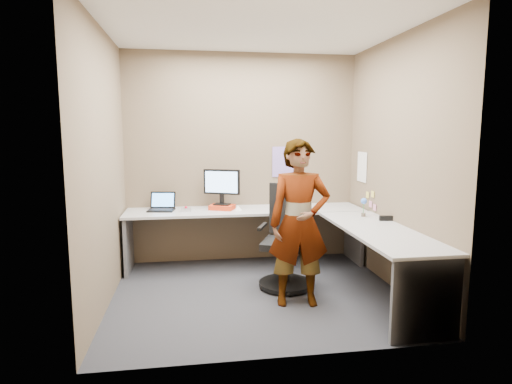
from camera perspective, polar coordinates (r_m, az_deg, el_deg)
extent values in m
plane|color=#292A2F|center=(4.64, 0.22, -13.39)|extent=(3.00, 3.00, 0.00)
plane|color=brown|center=(5.62, -1.85, 4.51)|extent=(3.00, 0.00, 3.00)
plane|color=brown|center=(4.80, 18.25, 3.51)|extent=(0.00, 2.70, 2.70)
plane|color=brown|center=(4.36, -19.67, 3.03)|extent=(0.00, 2.70, 2.70)
plane|color=white|center=(4.43, 0.24, 21.14)|extent=(3.00, 3.00, 0.00)
cube|color=#B7B7B7|center=(5.37, -1.40, -2.48)|extent=(2.96, 0.65, 0.03)
cube|color=#B7B7B7|center=(4.46, 16.04, -4.97)|extent=(0.65, 1.91, 0.03)
cube|color=#59595B|center=(5.46, -16.64, -6.56)|extent=(0.04, 0.60, 0.70)
cube|color=#59595B|center=(5.81, 12.92, -5.56)|extent=(0.04, 0.60, 0.70)
cube|color=#59595B|center=(3.79, 21.76, -13.33)|extent=(0.60, 0.04, 0.70)
cube|color=red|center=(5.37, -4.54, -2.03)|extent=(0.35, 0.31, 0.06)
cube|color=black|center=(5.36, -4.54, -1.64)|extent=(0.23, 0.20, 0.01)
cube|color=black|center=(5.37, -4.57, -0.92)|extent=(0.06, 0.06, 0.12)
cube|color=black|center=(5.34, -4.59, 1.35)|extent=(0.44, 0.22, 0.31)
cube|color=#93C2FF|center=(5.33, -4.66, 1.33)|extent=(0.39, 0.17, 0.26)
cube|color=black|center=(5.39, -12.53, -2.39)|extent=(0.34, 0.27, 0.02)
cube|color=black|center=(5.48, -12.30, -1.02)|extent=(0.32, 0.11, 0.20)
cube|color=#50A1FF|center=(5.48, -12.30, -1.02)|extent=(0.28, 0.09, 0.16)
cube|color=#B7B7BC|center=(5.28, -9.31, -2.35)|extent=(0.12, 0.08, 0.04)
sphere|color=red|center=(5.27, -9.32, -2.05)|extent=(0.04, 0.04, 0.04)
cone|color=white|center=(5.31, -2.41, -2.11)|extent=(0.10, 0.10, 0.06)
cube|color=black|center=(4.90, 16.97, -3.36)|extent=(0.15, 0.06, 0.05)
cylinder|color=brown|center=(5.06, 14.12, -2.97)|extent=(0.05, 0.05, 0.04)
cylinder|color=#338C3F|center=(5.05, 14.16, -1.96)|extent=(0.01, 0.01, 0.14)
sphere|color=#4681F9|center=(5.04, 14.18, -1.18)|extent=(0.07, 0.07, 0.07)
cube|color=#846BB7|center=(5.70, 3.68, 4.04)|extent=(0.30, 0.01, 0.40)
cube|color=white|center=(5.62, 13.96, 3.25)|extent=(0.01, 0.28, 0.38)
cube|color=#F2E059|center=(5.33, 15.29, -0.28)|extent=(0.01, 0.07, 0.07)
cube|color=pink|center=(5.40, 15.03, -1.57)|extent=(0.01, 0.07, 0.07)
cube|color=pink|center=(5.29, 15.54, -2.00)|extent=(0.01, 0.07, 0.07)
cube|color=#F2E059|center=(5.47, 14.65, -0.37)|extent=(0.01, 0.07, 0.07)
cylinder|color=black|center=(4.81, 3.95, -12.10)|extent=(0.59, 0.59, 0.04)
cylinder|color=black|center=(4.73, 3.97, -9.48)|extent=(0.06, 0.06, 0.42)
cube|color=black|center=(4.67, 4.00, -6.91)|extent=(0.63, 0.63, 0.07)
cube|color=black|center=(4.82, 4.52, -2.24)|extent=(0.45, 0.23, 0.58)
cube|color=black|center=(4.68, 0.85, -4.62)|extent=(0.16, 0.31, 0.03)
cube|color=black|center=(4.59, 7.25, -4.93)|extent=(0.16, 0.31, 0.03)
imported|color=#999399|center=(4.18, 5.79, -4.14)|extent=(0.63, 0.45, 1.63)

